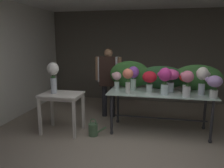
% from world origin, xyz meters
% --- Properties ---
extents(ground_plane, '(8.42, 8.42, 0.00)m').
position_xyz_m(ground_plane, '(0.00, 1.91, 0.00)').
color(ground_plane, gray).
extents(wall_back, '(5.97, 0.12, 2.68)m').
position_xyz_m(wall_back, '(0.00, 3.83, 1.34)').
color(wall_back, '#5B564C').
rests_on(wall_back, ground).
extents(wall_left, '(0.12, 3.95, 2.68)m').
position_xyz_m(wall_left, '(-2.98, 1.91, 1.34)').
color(wall_left, silver).
rests_on(wall_left, ground).
extents(display_table_glass, '(2.01, 0.86, 0.83)m').
position_xyz_m(display_table_glass, '(0.41, 1.42, 0.70)').
color(display_table_glass, silver).
rests_on(display_table_glass, ground).
extents(side_table_white, '(0.78, 0.59, 0.79)m').
position_xyz_m(side_table_white, '(-1.49, 1.01, 0.68)').
color(side_table_white, silver).
rests_on(side_table_white, ground).
extents(florist, '(0.63, 0.24, 1.64)m').
position_xyz_m(florist, '(-0.80, 2.10, 1.02)').
color(florist, '#232328').
rests_on(florist, ground).
extents(foliage_backdrop, '(2.27, 0.26, 0.57)m').
position_xyz_m(foliage_backdrop, '(0.41, 1.72, 1.08)').
color(foliage_backdrop, '#2D6028').
rests_on(foliage_backdrop, display_table_glass).
extents(vase_magenta_ranunculus, '(0.26, 0.24, 0.50)m').
position_xyz_m(vase_magenta_ranunculus, '(0.47, 1.20, 1.13)').
color(vase_magenta_ranunculus, silver).
rests_on(vase_magenta_ranunculus, display_table_glass).
extents(vase_fuchsia_snapdragons, '(0.33, 0.33, 0.45)m').
position_xyz_m(vase_fuchsia_snapdragons, '(0.58, 1.47, 1.12)').
color(vase_fuchsia_snapdragons, silver).
rests_on(vase_fuchsia_snapdragons, display_table_glass).
extents(vase_violet_stock, '(0.23, 0.23, 0.48)m').
position_xyz_m(vase_violet_stock, '(-0.14, 1.50, 1.12)').
color(vase_violet_stock, silver).
rests_on(vase_violet_stock, display_table_glass).
extents(vase_blush_dahlias, '(0.20, 0.18, 0.36)m').
position_xyz_m(vase_blush_dahlias, '(-0.49, 1.50, 1.04)').
color(vase_blush_dahlias, silver).
rests_on(vase_blush_dahlias, display_table_glass).
extents(vase_ivory_anemones, '(0.25, 0.21, 0.52)m').
position_xyz_m(vase_ivory_anemones, '(1.15, 1.34, 1.14)').
color(vase_ivory_anemones, silver).
rests_on(vase_ivory_anemones, display_table_glass).
extents(vase_rosy_peonies, '(0.23, 0.21, 0.48)m').
position_xyz_m(vase_rosy_peonies, '(0.85, 1.08, 1.11)').
color(vase_rosy_peonies, silver).
rests_on(vase_rosy_peonies, display_table_glass).
extents(vase_lilac_roses, '(0.28, 0.25, 0.40)m').
position_xyz_m(vase_lilac_roses, '(1.31, 1.12, 1.07)').
color(vase_lilac_roses, silver).
rests_on(vase_lilac_roses, display_table_glass).
extents(vase_crimson_hydrangea, '(0.28, 0.28, 0.41)m').
position_xyz_m(vase_crimson_hydrangea, '(0.19, 1.34, 1.09)').
color(vase_crimson_hydrangea, silver).
rests_on(vase_crimson_hydrangea, display_table_glass).
extents(vase_scarlet_carnations, '(0.25, 0.25, 0.39)m').
position_xyz_m(vase_scarlet_carnations, '(0.87, 1.45, 1.08)').
color(vase_scarlet_carnations, silver).
rests_on(vase_scarlet_carnations, display_table_glass).
extents(vase_coral_lilies, '(0.20, 0.20, 0.48)m').
position_xyz_m(vase_coral_lilies, '(-0.20, 1.13, 1.13)').
color(vase_coral_lilies, silver).
rests_on(vase_coral_lilies, display_table_glass).
extents(vase_white_roses_tall, '(0.22, 0.22, 0.61)m').
position_xyz_m(vase_white_roses_tall, '(-1.65, 1.01, 1.17)').
color(vase_white_roses_tall, silver).
rests_on(vase_white_roses_tall, side_table_white).
extents(watering_can, '(0.35, 0.18, 0.34)m').
position_xyz_m(watering_can, '(-0.83, 0.95, 0.13)').
color(watering_can, '#4C704C').
rests_on(watering_can, ground).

